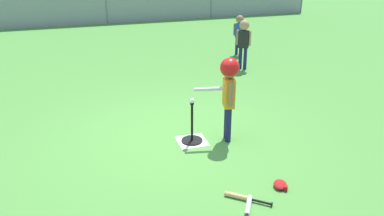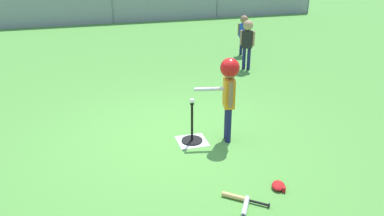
{
  "view_description": "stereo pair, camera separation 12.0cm",
  "coord_description": "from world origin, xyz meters",
  "px_view_note": "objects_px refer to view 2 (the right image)",
  "views": [
    {
      "loc": [
        -1.36,
        -5.36,
        2.84
      ],
      "look_at": [
        0.23,
        -0.21,
        0.55
      ],
      "focal_mm": 37.26,
      "sensor_mm": 36.0,
      "label": 1
    },
    {
      "loc": [
        -1.25,
        -5.39,
        2.84
      ],
      "look_at": [
        0.23,
        -0.21,
        0.55
      ],
      "focal_mm": 37.26,
      "sensor_mm": 36.0,
      "label": 2
    }
  ],
  "objects_px": {
    "batting_tee": "(192,136)",
    "spare_bat_silver": "(245,210)",
    "baseball_on_tee": "(192,101)",
    "spare_bat_wood": "(239,198)",
    "batter_child": "(229,83)",
    "glove_by_plate": "(279,186)",
    "fielder_deep_left": "(244,30)",
    "fielder_deep_center": "(247,38)"
  },
  "relations": [
    {
      "from": "baseball_on_tee",
      "to": "fielder_deep_left",
      "type": "height_order",
      "value": "fielder_deep_left"
    },
    {
      "from": "fielder_deep_center",
      "to": "spare_bat_silver",
      "type": "relative_size",
      "value": 1.85
    },
    {
      "from": "batting_tee",
      "to": "spare_bat_silver",
      "type": "relative_size",
      "value": 1.0
    },
    {
      "from": "baseball_on_tee",
      "to": "spare_bat_silver",
      "type": "relative_size",
      "value": 0.12
    },
    {
      "from": "fielder_deep_left",
      "to": "fielder_deep_center",
      "type": "distance_m",
      "value": 1.27
    },
    {
      "from": "baseball_on_tee",
      "to": "spare_bat_silver",
      "type": "height_order",
      "value": "baseball_on_tee"
    },
    {
      "from": "batter_child",
      "to": "fielder_deep_left",
      "type": "height_order",
      "value": "batter_child"
    },
    {
      "from": "fielder_deep_left",
      "to": "spare_bat_wood",
      "type": "height_order",
      "value": "fielder_deep_left"
    },
    {
      "from": "baseball_on_tee",
      "to": "fielder_deep_left",
      "type": "distance_m",
      "value": 5.1
    },
    {
      "from": "batting_tee",
      "to": "spare_bat_silver",
      "type": "distance_m",
      "value": 1.82
    },
    {
      "from": "baseball_on_tee",
      "to": "fielder_deep_center",
      "type": "height_order",
      "value": "fielder_deep_center"
    },
    {
      "from": "spare_bat_silver",
      "to": "glove_by_plate",
      "type": "bearing_deg",
      "value": 28.83
    },
    {
      "from": "batter_child",
      "to": "spare_bat_wood",
      "type": "xyz_separation_m",
      "value": [
        -0.4,
        -1.47,
        -0.89
      ]
    },
    {
      "from": "spare_bat_silver",
      "to": "spare_bat_wood",
      "type": "distance_m",
      "value": 0.24
    },
    {
      "from": "fielder_deep_center",
      "to": "glove_by_plate",
      "type": "distance_m",
      "value": 4.95
    },
    {
      "from": "baseball_on_tee",
      "to": "spare_bat_silver",
      "type": "xyz_separation_m",
      "value": [
        0.1,
        -1.81,
        -0.63
      ]
    },
    {
      "from": "batter_child",
      "to": "baseball_on_tee",
      "type": "bearing_deg",
      "value": 168.79
    },
    {
      "from": "batter_child",
      "to": "glove_by_plate",
      "type": "height_order",
      "value": "batter_child"
    },
    {
      "from": "spare_bat_wood",
      "to": "batter_child",
      "type": "bearing_deg",
      "value": 74.69
    },
    {
      "from": "batting_tee",
      "to": "baseball_on_tee",
      "type": "relative_size",
      "value": 8.48
    },
    {
      "from": "batting_tee",
      "to": "spare_bat_silver",
      "type": "xyz_separation_m",
      "value": [
        0.1,
        -1.81,
        -0.07
      ]
    },
    {
      "from": "batting_tee",
      "to": "spare_bat_wood",
      "type": "height_order",
      "value": "batting_tee"
    },
    {
      "from": "fielder_deep_center",
      "to": "batter_child",
      "type": "bearing_deg",
      "value": -117.5
    },
    {
      "from": "batting_tee",
      "to": "fielder_deep_center",
      "type": "relative_size",
      "value": 0.54
    },
    {
      "from": "glove_by_plate",
      "to": "fielder_deep_center",
      "type": "bearing_deg",
      "value": 71.69
    },
    {
      "from": "fielder_deep_center",
      "to": "glove_by_plate",
      "type": "relative_size",
      "value": 4.26
    },
    {
      "from": "fielder_deep_left",
      "to": "spare_bat_silver",
      "type": "xyz_separation_m",
      "value": [
        -2.54,
        -6.17,
        -0.64
      ]
    },
    {
      "from": "batting_tee",
      "to": "spare_bat_silver",
      "type": "bearing_deg",
      "value": -86.88
    },
    {
      "from": "fielder_deep_left",
      "to": "baseball_on_tee",
      "type": "bearing_deg",
      "value": -121.17
    },
    {
      "from": "batting_tee",
      "to": "fielder_deep_center",
      "type": "distance_m",
      "value": 3.92
    },
    {
      "from": "batting_tee",
      "to": "batter_child",
      "type": "bearing_deg",
      "value": -11.21
    },
    {
      "from": "baseball_on_tee",
      "to": "spare_bat_wood",
      "type": "height_order",
      "value": "baseball_on_tee"
    },
    {
      "from": "batting_tee",
      "to": "glove_by_plate",
      "type": "distance_m",
      "value": 1.64
    },
    {
      "from": "baseball_on_tee",
      "to": "glove_by_plate",
      "type": "bearing_deg",
      "value": -65.25
    },
    {
      "from": "baseball_on_tee",
      "to": "glove_by_plate",
      "type": "xyz_separation_m",
      "value": [
        0.69,
        -1.49,
        -0.63
      ]
    },
    {
      "from": "batting_tee",
      "to": "batter_child",
      "type": "distance_m",
      "value": 0.98
    },
    {
      "from": "spare_bat_wood",
      "to": "fielder_deep_center",
      "type": "bearing_deg",
      "value": 66.06
    },
    {
      "from": "baseball_on_tee",
      "to": "fielder_deep_center",
      "type": "relative_size",
      "value": 0.06
    },
    {
      "from": "baseball_on_tee",
      "to": "fielder_deep_center",
      "type": "xyz_separation_m",
      "value": [
        2.23,
        3.16,
        0.08
      ]
    },
    {
      "from": "batting_tee",
      "to": "spare_bat_wood",
      "type": "relative_size",
      "value": 1.32
    },
    {
      "from": "batter_child",
      "to": "fielder_deep_left",
      "type": "relative_size",
      "value": 1.24
    },
    {
      "from": "batter_child",
      "to": "glove_by_plate",
      "type": "relative_size",
      "value": 4.78
    }
  ]
}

